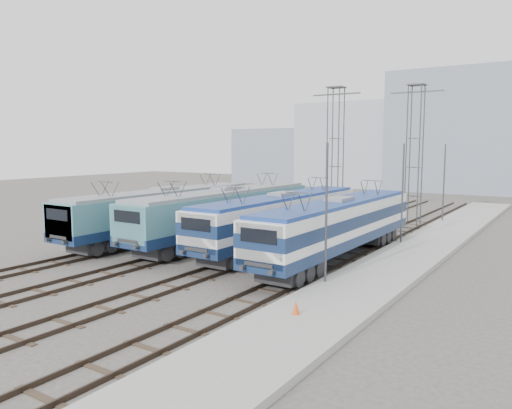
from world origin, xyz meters
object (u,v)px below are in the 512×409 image
Objects in this scene: locomotive_center_left at (224,211)px; catenary_tower_west at (335,148)px; locomotive_center_right at (281,216)px; catenary_tower_east at (415,148)px; safety_cone at (296,308)px; locomotive_far_right at (338,224)px; mast_mid at (402,195)px; mast_front at (326,216)px; locomotive_far_left at (163,210)px; mast_rear at (444,184)px.

catenary_tower_west reaches higher than locomotive_center_left.
locomotive_center_right is 16.60m from catenary_tower_east.
safety_cone is (9.70, -24.97, -6.07)m from catenary_tower_west.
locomotive_center_left reaches higher than locomotive_far_right.
locomotive_center_left is 1.53× the size of catenary_tower_west.
mast_mid reaches higher than safety_cone.
mast_mid is at bearing 90.00° from mast_front.
locomotive_far_left is 4.74m from locomotive_center_left.
mast_front is at bearing -66.73° from catenary_tower_west.
locomotive_far_right reaches higher than safety_cone.
safety_cone is at bearing -68.78° from catenary_tower_west.
mast_front is at bearing -90.00° from mast_mid.
catenary_tower_east is 1.71× the size of mast_front.
locomotive_far_right is 18.57m from mast_rear.
locomotive_far_left is at bearing -128.75° from mast_rear.
locomotive_center_left is 16.56m from safety_cone.
catenary_tower_east is 1.71× the size of mast_mid.
locomotive_center_left is 12.29m from mast_mid.
locomotive_center_left is 2.63× the size of mast_front.
catenary_tower_east is (-0.25, 16.44, 4.38)m from locomotive_far_right.
locomotive_center_right is 18.60m from mast_rear.
catenary_tower_east is at bearing 52.27° from locomotive_far_left.
catenary_tower_east is at bearing 74.61° from locomotive_center_right.
locomotive_center_left is at bearing 149.62° from mast_front.
locomotive_far_right is 2.52× the size of mast_mid.
mast_rear is at bearing 43.60° from catenary_tower_east.
mast_front is at bearing -84.55° from catenary_tower_east.
locomotive_center_left is 2.63× the size of mast_rear.
locomotive_far_left is 2.55× the size of mast_rear.
locomotive_center_right is at bearing -110.01° from mast_rear.
mast_front is at bearing -45.95° from locomotive_center_right.
locomotive_far_left is 19.24m from safety_cone.
catenary_tower_east reaches higher than mast_mid.
locomotive_center_right is 1.00× the size of locomotive_far_right.
locomotive_center_left is at bearing -121.60° from mast_rear.
catenary_tower_west is 22.00m from mast_front.
mast_front is (1.85, -5.56, 1.24)m from locomotive_far_right.
locomotive_far_left is at bearing -161.73° from locomotive_center_left.
locomotive_center_right is 32.76× the size of safety_cone.
mast_front is 1.00× the size of mast_mid.
locomotive_far_right is at bearing -106.03° from mast_mid.
catenary_tower_east is 4.28m from mast_rear.
locomotive_center_left is 1.04× the size of locomotive_center_right.
mast_rear is at bearing 58.40° from locomotive_center_left.
locomotive_far_left reaches higher than locomotive_center_right.
mast_front is at bearing -90.00° from mast_rear.
catenary_tower_west is 27.47m from safety_cone.
safety_cone is (16.45, -9.85, -1.66)m from locomotive_far_left.
locomotive_far_left reaches higher than safety_cone.
locomotive_center_right reaches higher than safety_cone.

